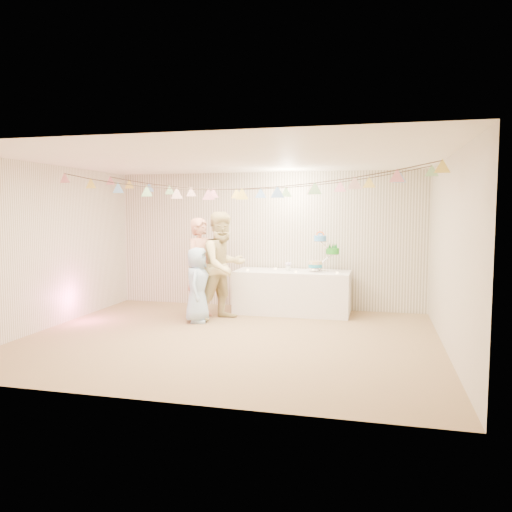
% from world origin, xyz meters
% --- Properties ---
extents(floor, '(6.00, 6.00, 0.00)m').
position_xyz_m(floor, '(0.00, 0.00, 0.00)').
color(floor, olive).
rests_on(floor, ground).
extents(ceiling, '(6.00, 6.00, 0.00)m').
position_xyz_m(ceiling, '(0.00, 0.00, 2.60)').
color(ceiling, white).
rests_on(ceiling, ground).
extents(back_wall, '(6.00, 6.00, 0.00)m').
position_xyz_m(back_wall, '(0.00, 2.50, 1.30)').
color(back_wall, silver).
rests_on(back_wall, ground).
extents(front_wall, '(6.00, 6.00, 0.00)m').
position_xyz_m(front_wall, '(0.00, -2.50, 1.30)').
color(front_wall, silver).
rests_on(front_wall, ground).
extents(left_wall, '(5.00, 5.00, 0.00)m').
position_xyz_m(left_wall, '(-3.00, 0.00, 1.30)').
color(left_wall, silver).
rests_on(left_wall, ground).
extents(right_wall, '(5.00, 5.00, 0.00)m').
position_xyz_m(right_wall, '(3.00, 0.00, 1.30)').
color(right_wall, silver).
rests_on(right_wall, ground).
extents(table, '(2.07, 0.83, 0.78)m').
position_xyz_m(table, '(0.59, 2.01, 0.39)').
color(table, white).
rests_on(table, floor).
extents(cake_stand, '(0.60, 0.35, 0.67)m').
position_xyz_m(cake_stand, '(1.14, 2.06, 1.09)').
color(cake_stand, silver).
rests_on(cake_stand, table).
extents(cake_bottom, '(0.31, 0.31, 0.15)m').
position_xyz_m(cake_bottom, '(0.99, 2.00, 0.84)').
color(cake_bottom, teal).
rests_on(cake_bottom, cake_stand).
extents(cake_middle, '(0.27, 0.27, 0.22)m').
position_xyz_m(cake_middle, '(1.32, 2.15, 1.11)').
color(cake_middle, '#1F861D').
rests_on(cake_middle, cake_stand).
extents(cake_top_tier, '(0.25, 0.25, 0.19)m').
position_xyz_m(cake_top_tier, '(1.08, 2.03, 1.38)').
color(cake_top_tier, '#4795E1').
rests_on(cake_top_tier, cake_stand).
extents(platter, '(0.36, 0.36, 0.02)m').
position_xyz_m(platter, '(-0.04, 1.96, 0.76)').
color(platter, white).
rests_on(platter, table).
extents(posy, '(0.13, 0.13, 0.15)m').
position_xyz_m(posy, '(0.50, 2.06, 0.83)').
color(posy, white).
rests_on(posy, table).
extents(person_adult_a, '(0.64, 0.75, 1.75)m').
position_xyz_m(person_adult_a, '(-0.92, 1.34, 0.87)').
color(person_adult_a, tan).
rests_on(person_adult_a, floor).
extents(person_adult_b, '(1.09, 1.14, 1.85)m').
position_xyz_m(person_adult_b, '(-0.48, 1.23, 0.93)').
color(person_adult_b, '#CDBB7E').
rests_on(person_adult_b, floor).
extents(person_child, '(0.47, 0.66, 1.26)m').
position_xyz_m(person_child, '(-0.84, 0.92, 0.63)').
color(person_child, '#9BBCDB').
rests_on(person_child, floor).
extents(bunting_back, '(5.60, 1.10, 0.40)m').
position_xyz_m(bunting_back, '(0.00, 1.10, 2.35)').
color(bunting_back, pink).
rests_on(bunting_back, ceiling).
extents(bunting_front, '(5.60, 0.90, 0.36)m').
position_xyz_m(bunting_front, '(0.00, -0.20, 2.32)').
color(bunting_front, '#72A5E5').
rests_on(bunting_front, ceiling).
extents(tealight_0, '(0.04, 0.04, 0.03)m').
position_xyz_m(tealight_0, '(-0.21, 1.86, 0.79)').
color(tealight_0, '#FFD88C').
rests_on(tealight_0, table).
extents(tealight_1, '(0.04, 0.04, 0.03)m').
position_xyz_m(tealight_1, '(0.24, 2.19, 0.79)').
color(tealight_1, '#FFD88C').
rests_on(tealight_1, table).
extents(tealight_2, '(0.04, 0.04, 0.03)m').
position_xyz_m(tealight_2, '(0.69, 1.79, 0.79)').
color(tealight_2, '#FFD88C').
rests_on(tealight_2, table).
extents(tealight_3, '(0.04, 0.04, 0.03)m').
position_xyz_m(tealight_3, '(0.94, 2.23, 0.79)').
color(tealight_3, '#FFD88C').
rests_on(tealight_3, table).
extents(tealight_4, '(0.04, 0.04, 0.03)m').
position_xyz_m(tealight_4, '(1.41, 1.83, 0.79)').
color(tealight_4, '#FFD88C').
rests_on(tealight_4, table).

